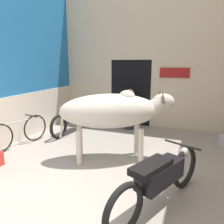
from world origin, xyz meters
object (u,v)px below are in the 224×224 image
at_px(cow, 113,111).
at_px(bucket, 224,141).
at_px(motorcycle_far, 74,117).
at_px(bicycle, 19,132).
at_px(plastic_stool, 119,118).
at_px(motorcycle_near, 160,178).
at_px(shopkeeper_seated, 129,108).

relative_size(cow, bucket, 8.81).
relative_size(cow, motorcycle_far, 1.14).
xyz_separation_m(bicycle, plastic_stool, (1.64, 2.51, -0.11)).
height_order(plastic_stool, bucket, plastic_stool).
relative_size(motorcycle_near, bicycle, 1.23).
height_order(motorcycle_far, bucket, motorcycle_far).
relative_size(motorcycle_near, shopkeeper_seated, 1.66).
distance_m(cow, shopkeeper_seated, 2.23).
bearing_deg(shopkeeper_seated, cow, -81.65).
relative_size(shopkeeper_seated, plastic_stool, 2.69).
bearing_deg(motorcycle_near, motorcycle_far, 138.48).
xyz_separation_m(shopkeeper_seated, bucket, (2.53, -0.57, -0.51)).
bearing_deg(plastic_stool, motorcycle_far, -134.06).
distance_m(cow, motorcycle_far, 2.21).
xyz_separation_m(cow, bicycle, (-2.33, -0.18, -0.67)).
distance_m(motorcycle_near, bicycle, 3.64).
height_order(motorcycle_far, bicycle, motorcycle_far).
xyz_separation_m(motorcycle_near, bicycle, (-3.48, 1.06, -0.11)).
distance_m(shopkeeper_seated, bucket, 2.65).
xyz_separation_m(cow, motorcycle_near, (1.15, -1.24, -0.57)).
relative_size(cow, plastic_stool, 5.19).
bearing_deg(bucket, motorcycle_far, -175.30).
bearing_deg(motorcycle_far, shopkeeper_seated, 32.66).
height_order(cow, plastic_stool, cow).
bearing_deg(plastic_stool, bucket, -13.99).
distance_m(cow, motorcycle_near, 1.78).
height_order(cow, motorcycle_far, cow).
height_order(cow, motorcycle_near, cow).
xyz_separation_m(motorcycle_near, plastic_stool, (-1.84, 3.57, -0.21)).
bearing_deg(bicycle, cow, 4.41).
bearing_deg(bicycle, bucket, 21.48).
bearing_deg(cow, bicycle, -175.59).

